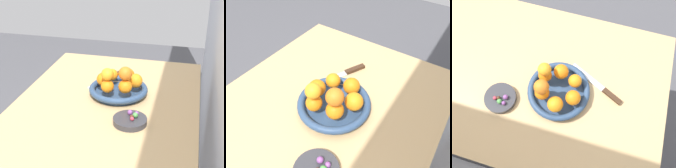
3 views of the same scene
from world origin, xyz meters
TOP-DOWN VIEW (x-y plane):
  - ground_plane at (0.00, 0.00)m, footprint 6.00×6.00m
  - dining_table at (0.00, 0.00)m, footprint 1.10×0.76m
  - fruit_bowl at (-0.11, 0.03)m, footprint 0.25×0.25m
  - candy_dish at (0.11, 0.13)m, footprint 0.13×0.13m
  - orange_0 at (-0.17, 0.06)m, footprint 0.06×0.06m
  - orange_1 at (-0.16, -0.01)m, footprint 0.05×0.05m
  - orange_2 at (-0.10, -0.03)m, footprint 0.06×0.06m
  - orange_3 at (-0.04, 0.00)m, footprint 0.05×0.05m
  - orange_4 at (-0.05, 0.07)m, footprint 0.06×0.06m
  - orange_5 at (-0.12, 0.10)m, footprint 0.06×0.06m
  - orange_6 at (-0.06, 0.07)m, footprint 0.06×0.06m
  - orange_7 at (-0.04, -0.00)m, footprint 0.05×0.05m
  - candy_ball_0 at (0.09, 0.15)m, footprint 0.02×0.02m
  - candy_ball_1 at (0.09, 0.12)m, footprint 0.02×0.02m
  - candy_ball_2 at (0.13, 0.14)m, footprint 0.02×0.02m
  - candy_ball_3 at (0.12, 0.13)m, footprint 0.02×0.02m
  - candy_ball_4 at (0.10, 0.14)m, footprint 0.02×0.02m
  - knife at (-0.27, -0.04)m, footprint 0.24×0.13m

SIDE VIEW (x-z plane):
  - ground_plane at x=0.00m, z-range 0.00..0.00m
  - dining_table at x=0.00m, z-range 0.28..1.02m
  - knife at x=-0.27m, z-range 0.74..0.75m
  - candy_dish at x=0.11m, z-range 0.74..0.76m
  - fruit_bowl at x=-0.11m, z-range 0.74..0.78m
  - candy_ball_2 at x=0.13m, z-range 0.76..0.78m
  - candy_ball_3 at x=0.12m, z-range 0.76..0.78m
  - candy_ball_0 at x=0.09m, z-range 0.76..0.78m
  - candy_ball_1 at x=0.09m, z-range 0.76..0.78m
  - candy_ball_4 at x=0.10m, z-range 0.76..0.78m
  - orange_1 at x=-0.16m, z-range 0.78..0.83m
  - orange_3 at x=-0.04m, z-range 0.78..0.83m
  - orange_4 at x=-0.05m, z-range 0.78..0.84m
  - orange_0 at x=-0.17m, z-range 0.78..0.84m
  - orange_2 at x=-0.10m, z-range 0.78..0.84m
  - orange_5 at x=-0.12m, z-range 0.78..0.84m
  - orange_7 at x=-0.04m, z-range 0.83..0.89m
  - orange_6 at x=-0.06m, z-range 0.84..0.89m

